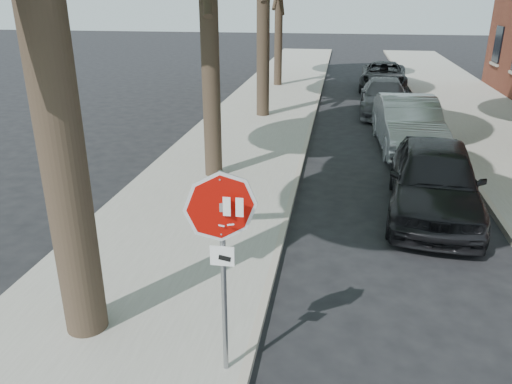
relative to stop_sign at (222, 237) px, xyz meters
The scene contains 10 objects.
ground 2.07m from the stop_sign, ahead, with size 120.00×120.00×0.00m, color black.
sidewalk_left 12.31m from the stop_sign, 98.51° to the left, with size 4.00×55.00×0.12m, color gray.
sidewalk_right 13.89m from the stop_sign, 60.88° to the left, with size 4.00×55.00×0.12m, color gray.
curb_left 12.17m from the stop_sign, 88.81° to the left, with size 0.12×55.00×0.13m, color #9E9384.
curb_right 13.03m from the stop_sign, 68.86° to the left, with size 0.12×55.00×0.13m, color #9E9384.
stop_sign is the anchor object (origin of this frame).
car_a 6.65m from the stop_sign, 59.73° to the left, with size 1.86×4.62×1.57m, color black.
car_b 11.21m from the stop_sign, 72.78° to the left, with size 1.66×4.77×1.57m, color #A5A7AD.
car_c 15.94m from the stop_sign, 79.28° to the left, with size 1.85×4.56×1.32m, color #48484D.
car_d 21.49m from the stop_sign, 81.15° to the left, with size 2.22×4.81×1.34m, color black.
Camera 1 is at (0.49, -4.84, 4.45)m, focal length 35.00 mm.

